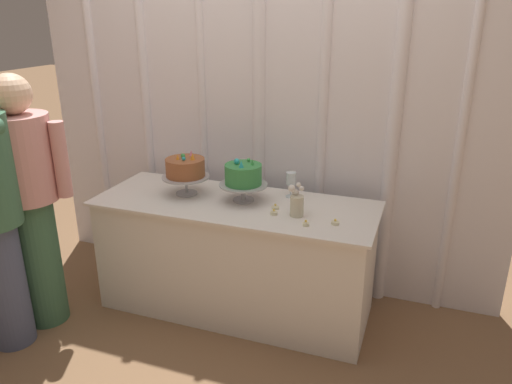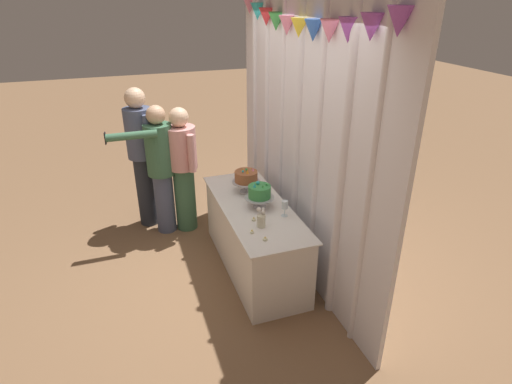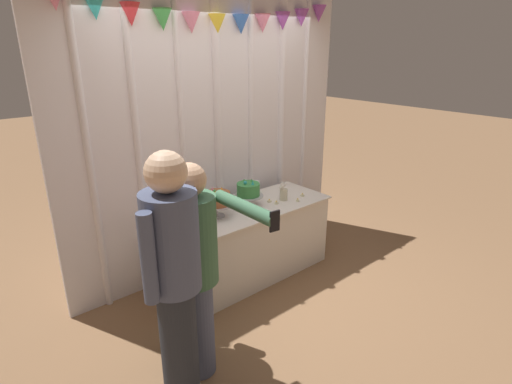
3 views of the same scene
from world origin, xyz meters
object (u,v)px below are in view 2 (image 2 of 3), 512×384
(tealight_near_left, at_px, (254,219))
(guest_girl_blue_dress, at_px, (160,165))
(guest_man_pink_jacket, at_px, (142,152))
(wine_glass, at_px, (285,205))
(cake_display_nearleft, at_px, (246,177))
(flower_vase, at_px, (261,219))
(cake_table, at_px, (254,237))
(tealight_far_right, at_px, (265,239))
(tealight_far_left, at_px, (261,217))
(guest_man_dark_suit, at_px, (183,166))
(tealight_near_right, at_px, (252,232))
(cake_display_nearright, at_px, (259,193))

(tealight_near_left, bearing_deg, guest_girl_blue_dress, -153.65)
(guest_man_pink_jacket, bearing_deg, wine_glass, 35.32)
(cake_display_nearleft, distance_m, guest_man_pink_jacket, 1.41)
(flower_vase, bearing_deg, cake_table, 169.98)
(wine_glass, relative_size, tealight_far_right, 3.59)
(tealight_far_left, distance_m, guest_man_dark_suit, 1.43)
(tealight_near_right, distance_m, tealight_far_right, 0.16)
(guest_man_pink_jacket, bearing_deg, tealight_far_right, 22.86)
(guest_man_pink_jacket, bearing_deg, guest_girl_blue_dress, 34.96)
(flower_vase, bearing_deg, guest_man_pink_jacket, -153.26)
(wine_glass, bearing_deg, guest_man_dark_suit, -151.88)
(cake_display_nearleft, relative_size, guest_girl_blue_dress, 0.19)
(flower_vase, bearing_deg, cake_display_nearright, 162.73)
(wine_glass, height_order, tealight_near_right, wine_glass)
(tealight_far_left, relative_size, guest_man_pink_jacket, 0.03)
(guest_girl_blue_dress, bearing_deg, cake_display_nearleft, 46.81)
(tealight_far_right, xyz_separation_m, guest_girl_blue_dress, (-1.73, -0.66, 0.12))
(cake_display_nearleft, height_order, tealight_far_right, cake_display_nearleft)
(cake_display_nearright, distance_m, tealight_far_right, 0.64)
(flower_vase, distance_m, tealight_far_right, 0.25)
(tealight_near_right, bearing_deg, cake_display_nearleft, 165.51)
(cake_table, distance_m, tealight_far_right, 0.75)
(cake_display_nearleft, height_order, wine_glass, cake_display_nearleft)
(cake_display_nearright, distance_m, tealight_far_left, 0.28)
(cake_table, distance_m, tealight_far_left, 0.46)
(guest_man_pink_jacket, bearing_deg, cake_display_nearleft, 44.24)
(tealight_near_right, bearing_deg, cake_table, 158.99)
(tealight_near_left, xyz_separation_m, guest_man_dark_suit, (-1.36, -0.43, 0.08))
(tealight_near_left, distance_m, tealight_near_right, 0.23)
(wine_glass, distance_m, flower_vase, 0.30)
(guest_man_dark_suit, bearing_deg, guest_girl_blue_dress, -95.02)
(cake_display_nearright, xyz_separation_m, tealight_far_right, (0.60, -0.16, -0.15))
(flower_vase, relative_size, tealight_far_left, 4.32)
(tealight_near_right, bearing_deg, flower_vase, 126.36)
(cake_display_nearleft, relative_size, tealight_far_left, 6.64)
(cake_display_nearright, height_order, guest_man_dark_suit, guest_man_dark_suit)
(cake_display_nearleft, height_order, flower_vase, cake_display_nearleft)
(cake_display_nearright, xyz_separation_m, wine_glass, (0.25, 0.17, -0.04))
(cake_display_nearright, distance_m, guest_man_dark_suit, 1.25)
(cake_display_nearleft, distance_m, flower_vase, 0.76)
(wine_glass, xyz_separation_m, tealight_near_left, (-0.01, -0.30, -0.10))
(tealight_far_left, distance_m, tealight_near_left, 0.08)
(wine_glass, relative_size, tealight_far_left, 3.56)
(cake_table, height_order, tealight_far_left, tealight_far_left)
(tealight_near_right, height_order, guest_girl_blue_dress, guest_girl_blue_dress)
(cake_display_nearleft, distance_m, tealight_near_right, 0.87)
(cake_table, height_order, cake_display_nearright, cake_display_nearright)
(wine_glass, relative_size, guest_man_pink_jacket, 0.09)
(cake_table, bearing_deg, guest_man_pink_jacket, -144.68)
(flower_vase, distance_m, tealight_near_left, 0.14)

